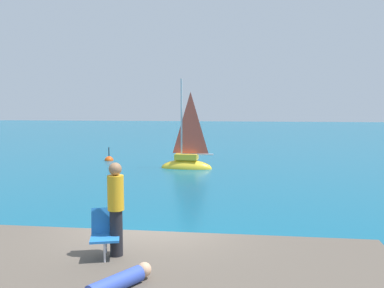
% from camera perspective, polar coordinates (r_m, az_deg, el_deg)
% --- Properties ---
extents(ground_plane, '(160.00, 160.00, 0.00)m').
position_cam_1_polar(ground_plane, '(9.61, -5.48, -16.50)').
color(ground_plane, '#0F5675').
extents(boulder_seaward, '(1.12, 0.97, 0.67)m').
position_cam_1_polar(boulder_seaward, '(9.00, 8.03, -18.10)').
color(boulder_seaward, '#4C4E43').
rests_on(boulder_seaward, ground).
extents(sailboat_near, '(3.01, 1.13, 5.52)m').
position_cam_1_polar(sailboat_near, '(23.40, -0.73, -2.63)').
color(sailboat_near, yellow).
rests_on(sailboat_near, ground).
extents(person_sunbather, '(1.05, 1.56, 0.25)m').
position_cam_1_polar(person_sunbather, '(6.12, -11.38, -18.64)').
color(person_sunbather, '#334CB2').
rests_on(person_sunbather, shore_ledge).
extents(person_standing, '(0.28, 0.28, 1.62)m').
position_cam_1_polar(person_standing, '(7.30, -10.40, -8.41)').
color(person_standing, black).
rests_on(person_standing, shore_ledge).
extents(beach_chair, '(0.63, 0.71, 0.80)m').
position_cam_1_polar(beach_chair, '(7.45, -11.82, -11.51)').
color(beach_chair, blue).
rests_on(beach_chair, shore_ledge).
extents(marker_buoy, '(0.56, 0.56, 1.13)m').
position_cam_1_polar(marker_buoy, '(27.20, -11.30, -2.23)').
color(marker_buoy, '#EA5114').
rests_on(marker_buoy, ground).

